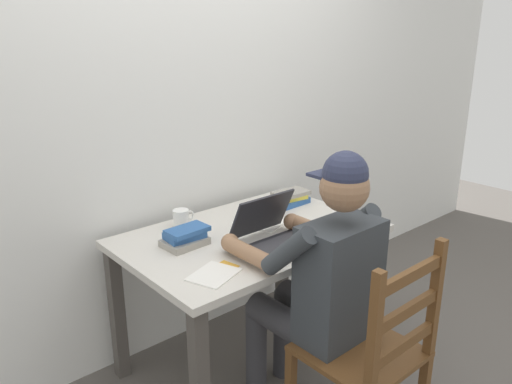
# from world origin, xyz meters

# --- Properties ---
(ground_plane) EXTENTS (8.00, 8.00, 0.00)m
(ground_plane) POSITION_xyz_m (0.00, 0.00, 0.00)
(ground_plane) COLOR #56514C
(back_wall) EXTENTS (6.00, 0.04, 2.60)m
(back_wall) POSITION_xyz_m (0.00, 0.48, 1.30)
(back_wall) COLOR silver
(back_wall) RESTS_ON ground
(desk) EXTENTS (1.22, 0.80, 0.73)m
(desk) POSITION_xyz_m (0.00, 0.00, 0.63)
(desk) COLOR beige
(desk) RESTS_ON ground
(seated_person) EXTENTS (0.50, 0.60, 1.25)m
(seated_person) POSITION_xyz_m (-0.03, -0.47, 0.69)
(seated_person) COLOR #33383D
(seated_person) RESTS_ON ground
(wooden_chair) EXTENTS (0.42, 0.42, 0.94)m
(wooden_chair) POSITION_xyz_m (-0.03, -0.75, 0.46)
(wooden_chair) COLOR brown
(wooden_chair) RESTS_ON ground
(laptop) EXTENTS (0.33, 0.33, 0.22)m
(laptop) POSITION_xyz_m (-0.00, -0.18, 0.79)
(laptop) COLOR #232328
(laptop) RESTS_ON desk
(computer_mouse) EXTENTS (0.06, 0.10, 0.03)m
(computer_mouse) POSITION_xyz_m (0.26, -0.24, 0.75)
(computer_mouse) COLOR black
(computer_mouse) RESTS_ON desk
(coffee_mug_white) EXTENTS (0.11, 0.07, 0.10)m
(coffee_mug_white) POSITION_xyz_m (0.04, 0.04, 0.79)
(coffee_mug_white) COLOR silver
(coffee_mug_white) RESTS_ON desk
(coffee_mug_dark) EXTENTS (0.12, 0.08, 0.09)m
(coffee_mug_dark) POSITION_xyz_m (0.25, 0.10, 0.78)
(coffee_mug_dark) COLOR #38281E
(coffee_mug_dark) RESTS_ON desk
(coffee_mug_spare) EXTENTS (0.12, 0.08, 0.09)m
(coffee_mug_spare) POSITION_xyz_m (-0.21, 0.27, 0.78)
(coffee_mug_spare) COLOR white
(coffee_mug_spare) RESTS_ON desk
(book_stack_main) EXTENTS (0.21, 0.15, 0.08)m
(book_stack_main) POSITION_xyz_m (-0.32, 0.08, 0.77)
(book_stack_main) COLOR gray
(book_stack_main) RESTS_ON desk
(book_stack_side) EXTENTS (0.21, 0.14, 0.07)m
(book_stack_side) POSITION_xyz_m (0.44, 0.17, 0.77)
(book_stack_side) COLOR #2D5B9E
(book_stack_side) RESTS_ON desk
(paper_pile_near_laptop) EXTENTS (0.23, 0.21, 0.01)m
(paper_pile_near_laptop) POSITION_xyz_m (-0.40, -0.24, 0.74)
(paper_pile_near_laptop) COLOR white
(paper_pile_near_laptop) RESTS_ON desk
(paper_pile_back_corner) EXTENTS (0.26, 0.25, 0.00)m
(paper_pile_back_corner) POSITION_xyz_m (0.13, 0.05, 0.74)
(paper_pile_back_corner) COLOR white
(paper_pile_back_corner) RESTS_ON desk
(landscape_photo_print) EXTENTS (0.15, 0.11, 0.00)m
(landscape_photo_print) POSITION_xyz_m (-0.34, -0.22, 0.74)
(landscape_photo_print) COLOR gold
(landscape_photo_print) RESTS_ON desk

